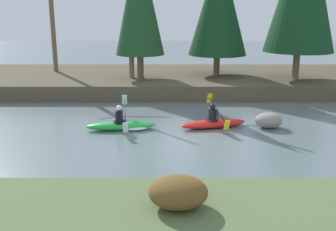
{
  "coord_description": "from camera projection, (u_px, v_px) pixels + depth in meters",
  "views": [
    {
      "loc": [
        -0.67,
        -13.09,
        4.65
      ],
      "look_at": [
        -0.69,
        1.82,
        0.55
      ],
      "focal_mm": 42.0,
      "sensor_mm": 36.0,
      "label": 1
    }
  ],
  "objects": [
    {
      "name": "conifer_tree_left",
      "position": [
        219.0,
        2.0,
        22.13
      ],
      "size": [
        3.36,
        3.36,
        7.07
      ],
      "color": "brown",
      "rests_on": "riverbank_far"
    },
    {
      "name": "boulder_midstream",
      "position": [
        269.0,
        120.0,
        15.67
      ],
      "size": [
        1.09,
        0.86,
        0.62
      ],
      "color": "gray",
      "rests_on": "ground"
    },
    {
      "name": "riverbank_far",
      "position": [
        180.0,
        80.0,
        23.75
      ],
      "size": [
        44.0,
        8.08,
        0.81
      ],
      "color": "brown",
      "rests_on": "ground"
    },
    {
      "name": "ground_plane",
      "position": [
        187.0,
        144.0,
        13.85
      ],
      "size": [
        90.0,
        90.0,
        0.0
      ],
      "primitive_type": "plane",
      "color": "slate"
    },
    {
      "name": "shrub_clump_second",
      "position": [
        179.0,
        192.0,
        8.22
      ],
      "size": [
        1.25,
        1.05,
        0.68
      ],
      "color": "brown",
      "rests_on": "riverbank_near"
    },
    {
      "name": "bare_tree_upstream",
      "position": [
        53.0,
        10.0,
        23.71
      ],
      "size": [
        4.29,
        4.24,
        7.86
      ],
      "color": "brown",
      "rests_on": "riverbank_far"
    },
    {
      "name": "bare_tree_mid_upstream",
      "position": [
        132.0,
        21.0,
        21.56
      ],
      "size": [
        3.66,
        3.61,
        6.64
      ],
      "color": "#7A664C",
      "rests_on": "riverbank_far"
    },
    {
      "name": "kayaker_middle",
      "position": [
        124.0,
        125.0,
        15.44
      ],
      "size": [
        2.79,
        2.07,
        1.2
      ],
      "rotation": [
        0.0,
        0.0,
        0.12
      ],
      "color": "green",
      "rests_on": "ground"
    },
    {
      "name": "kayaker_lead",
      "position": [
        214.0,
        123.0,
        15.68
      ],
      "size": [
        2.78,
        2.04,
        1.2
      ],
      "rotation": [
        0.0,
        0.0,
        0.26
      ],
      "color": "red",
      "rests_on": "ground"
    }
  ]
}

